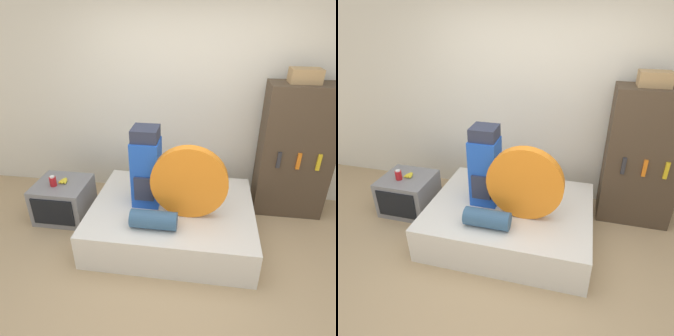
# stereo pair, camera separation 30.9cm
# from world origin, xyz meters

# --- Properties ---
(ground_plane) EXTENTS (16.00, 16.00, 0.00)m
(ground_plane) POSITION_xyz_m (0.00, 0.00, 0.00)
(ground_plane) COLOR tan
(wall_back) EXTENTS (8.00, 0.05, 2.60)m
(wall_back) POSITION_xyz_m (0.00, 1.77, 1.30)
(wall_back) COLOR silver
(wall_back) RESTS_ON ground_plane
(bed) EXTENTS (1.76, 1.38, 0.40)m
(bed) POSITION_xyz_m (-0.08, 0.76, 0.20)
(bed) COLOR silver
(bed) RESTS_ON ground_plane
(backpack) EXTENTS (0.29, 0.32, 0.87)m
(backpack) POSITION_xyz_m (-0.36, 0.78, 0.82)
(backpack) COLOR blue
(backpack) RESTS_ON bed
(tent_bag) EXTENTS (0.77, 0.11, 0.77)m
(tent_bag) POSITION_xyz_m (0.11, 0.60, 0.79)
(tent_bag) COLOR orange
(tent_bag) RESTS_ON bed
(sleeping_roll) EXTENTS (0.46, 0.18, 0.18)m
(sleeping_roll) POSITION_xyz_m (-0.21, 0.34, 0.49)
(sleeping_roll) COLOR #33567A
(sleeping_roll) RESTS_ON bed
(television) EXTENTS (0.62, 0.59, 0.46)m
(television) POSITION_xyz_m (-1.44, 0.92, 0.23)
(television) COLOR gray
(television) RESTS_ON ground_plane
(canister) EXTENTS (0.08, 0.08, 0.13)m
(canister) POSITION_xyz_m (-1.50, 0.85, 0.52)
(canister) COLOR #B2191E
(canister) RESTS_ON television
(banana_bunch) EXTENTS (0.12, 0.14, 0.04)m
(banana_bunch) POSITION_xyz_m (-1.42, 0.95, 0.48)
(banana_bunch) COLOR yellow
(banana_bunch) RESTS_ON television
(bookshelf) EXTENTS (0.81, 0.44, 1.61)m
(bookshelf) POSITION_xyz_m (1.29, 1.46, 0.80)
(bookshelf) COLOR #473828
(bookshelf) RESTS_ON ground_plane
(cardboard_box) EXTENTS (0.32, 0.21, 0.15)m
(cardboard_box) POSITION_xyz_m (1.24, 1.47, 1.68)
(cardboard_box) COLOR #A88456
(cardboard_box) RESTS_ON bookshelf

